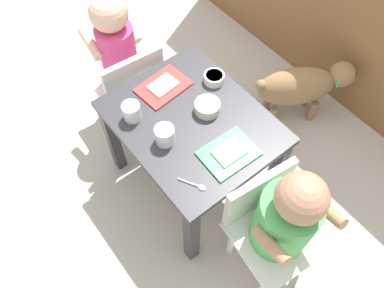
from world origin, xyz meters
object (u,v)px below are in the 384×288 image
object	(u,v)px
dining_table	(192,133)
seated_child_left	(119,54)
dog	(302,86)
seated_child_right	(283,218)
water_cup_right	(132,112)
veggie_bowl_far	(207,107)
food_tray_left	(163,86)
spoon_by_left_tray	(195,185)
veggie_bowl_near	(214,78)
food_tray_right	(229,153)
water_cup_left	(165,136)

from	to	relation	value
dining_table	seated_child_left	bearing A→B (deg)	-177.62
seated_child_left	dog	bearing A→B (deg)	54.10
seated_child_right	dining_table	bearing A→B (deg)	-179.83
water_cup_right	veggie_bowl_far	world-z (taller)	water_cup_right
food_tray_left	water_cup_right	distance (m)	0.18
seated_child_right	veggie_bowl_far	distance (m)	0.47
dining_table	spoon_by_left_tray	bearing A→B (deg)	-36.34
veggie_bowl_near	veggie_bowl_far	size ratio (longest dim) A/B	0.85
seated_child_right	dog	bearing A→B (deg)	124.59
spoon_by_left_tray	seated_child_left	bearing A→B (deg)	168.60
water_cup_right	food_tray_left	bearing A→B (deg)	105.16
food_tray_right	water_cup_right	bearing A→B (deg)	-152.91
water_cup_left	veggie_bowl_near	world-z (taller)	water_cup_left
seated_child_left	veggie_bowl_near	world-z (taller)	seated_child_left
seated_child_right	water_cup_right	bearing A→B (deg)	-165.08
seated_child_left	spoon_by_left_tray	bearing A→B (deg)	-11.40
food_tray_left	spoon_by_left_tray	world-z (taller)	food_tray_left
seated_child_left	food_tray_right	xyz separation A→B (m)	(0.65, 0.03, 0.02)
seated_child_right	spoon_by_left_tray	distance (m)	0.30
seated_child_right	veggie_bowl_near	bearing A→B (deg)	162.02
water_cup_left	spoon_by_left_tray	xyz separation A→B (m)	(0.20, -0.03, -0.03)
water_cup_right	veggie_bowl_near	distance (m)	0.34
veggie_bowl_near	spoon_by_left_tray	bearing A→B (deg)	-47.89
seated_child_right	veggie_bowl_far	bearing A→B (deg)	171.55
water_cup_left	spoon_by_left_tray	bearing A→B (deg)	-7.71
dining_table	veggie_bowl_far	world-z (taller)	veggie_bowl_far
dog	veggie_bowl_far	size ratio (longest dim) A/B	4.78
dog	water_cup_left	distance (m)	0.82
water_cup_left	seated_child_right	bearing A→B (deg)	15.96
dog	seated_child_left	bearing A→B (deg)	-125.90
seated_child_left	dining_table	bearing A→B (deg)	2.38
food_tray_right	water_cup_right	xyz separation A→B (m)	(-0.33, -0.17, 0.02)
spoon_by_left_tray	water_cup_right	bearing A→B (deg)	-179.09
seated_child_left	dog	size ratio (longest dim) A/B	1.59
dining_table	water_cup_left	world-z (taller)	water_cup_left
dog	water_cup_right	xyz separation A→B (m)	(-0.16, -0.80, 0.28)
seated_child_left	seated_child_right	world-z (taller)	seated_child_left
veggie_bowl_near	veggie_bowl_far	bearing A→B (deg)	-50.30
seated_child_right	seated_child_left	bearing A→B (deg)	-178.73
veggie_bowl_near	water_cup_left	bearing A→B (deg)	-71.08
dog	food_tray_left	xyz separation A→B (m)	(-0.21, -0.63, 0.26)
veggie_bowl_near	spoon_by_left_tray	size ratio (longest dim) A/B	0.85
dog	food_tray_right	world-z (taller)	food_tray_right
dining_table	veggie_bowl_far	bearing A→B (deg)	91.20
food_tray_left	food_tray_right	world-z (taller)	same
food_tray_right	dog	bearing A→B (deg)	104.95
seated_child_left	food_tray_left	world-z (taller)	seated_child_left
veggie_bowl_far	water_cup_right	bearing A→B (deg)	-121.54
food_tray_left	veggie_bowl_near	world-z (taller)	veggie_bowl_near
seated_child_left	water_cup_left	bearing A→B (deg)	-12.91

